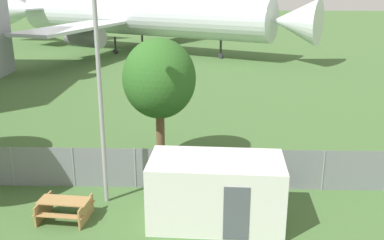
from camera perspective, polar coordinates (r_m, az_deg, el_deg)
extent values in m
cylinder|color=gray|center=(20.00, -21.84, -5.51)|extent=(0.07, 0.07, 1.72)
cylinder|color=gray|center=(19.14, -14.80, -5.83)|extent=(0.07, 0.07, 1.72)
cylinder|color=gray|center=(18.59, -7.21, -6.08)|extent=(0.07, 0.07, 1.72)
cylinder|color=gray|center=(18.37, 0.71, -6.22)|extent=(0.07, 0.07, 1.72)
cylinder|color=gray|center=(18.51, 8.66, -6.25)|extent=(0.07, 0.07, 1.72)
cylinder|color=gray|center=(18.99, 16.35, -6.16)|extent=(0.07, 0.07, 1.72)
cube|color=slate|center=(18.59, -7.21, -6.08)|extent=(56.00, 0.01, 1.72)
cylinder|color=silver|center=(53.78, -6.68, 13.12)|extent=(30.75, 18.10, 4.61)
cone|color=silver|center=(46.10, 12.94, 12.09)|extent=(6.16, 6.16, 4.61)
cone|color=silver|center=(66.21, -20.69, 12.95)|extent=(7.00, 6.25, 4.15)
cube|color=silver|center=(62.69, -2.92, 13.18)|extent=(11.73, 14.43, 0.30)
cylinder|color=#939399|center=(61.17, -4.29, 11.93)|extent=(4.64, 3.68, 2.07)
cube|color=silver|center=(47.38, -14.86, 11.25)|extent=(8.67, 15.05, 0.30)
cylinder|color=#939399|center=(49.38, -13.42, 10.19)|extent=(4.64, 3.68, 2.07)
cube|color=silver|center=(63.09, -18.06, 13.45)|extent=(7.75, 10.74, 0.20)
cylinder|color=#2D2D33|center=(49.11, 3.66, 8.94)|extent=(0.24, 0.24, 1.95)
cylinder|color=#2D2D33|center=(49.22, 3.65, 8.14)|extent=(0.63, 0.51, 0.56)
cylinder|color=#2D2D33|center=(57.28, -6.34, 10.09)|extent=(0.24, 0.24, 1.95)
cylinder|color=#2D2D33|center=(57.37, -6.32, 9.40)|extent=(0.63, 0.51, 0.56)
cylinder|color=#2D2D33|center=(52.82, -9.71, 9.33)|extent=(0.24, 0.24, 1.95)
cylinder|color=#2D2D33|center=(52.92, -9.68, 8.59)|extent=(0.63, 0.51, 0.56)
cube|color=silver|center=(15.85, 3.06, -9.00)|extent=(4.73, 2.63, 2.37)
cube|color=#4C515B|center=(14.86, 5.64, -11.79)|extent=(0.84, 0.07, 1.90)
cube|color=#A37A47|center=(16.79, -15.97, -9.80)|extent=(1.85, 0.93, 0.04)
cube|color=#A37A47|center=(17.38, -15.17, -9.86)|extent=(1.80, 0.46, 0.04)
cube|color=#A37A47|center=(16.48, -16.65, -11.59)|extent=(1.80, 0.46, 0.04)
cube|color=#A37A47|center=(16.68, -13.32, -11.21)|extent=(0.20, 1.40, 0.74)
cube|color=#A37A47|center=(17.28, -18.32, -10.61)|extent=(0.20, 1.40, 0.74)
cylinder|color=brown|center=(20.65, -4.02, -2.10)|extent=(0.39, 0.39, 2.67)
ellipsoid|color=#2D6023|center=(19.91, -4.18, 5.28)|extent=(3.25, 3.25, 3.57)
cylinder|color=#99999E|center=(16.53, -11.59, 3.28)|extent=(0.16, 0.16, 8.58)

